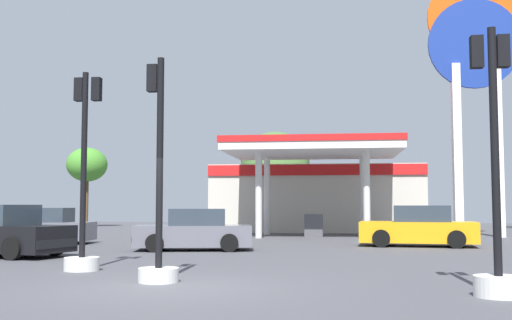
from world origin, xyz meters
The scene contains 11 objects.
ground_plane centered at (0.00, 0.00, 0.00)m, with size 90.00×90.00×0.00m, color #47474C.
gas_station centered at (2.08, 25.62, 2.20)m, with size 12.23×13.64×4.75m.
station_pole_sign centered at (10.17, 20.04, 8.59)m, with size 4.56×0.56×13.30m.
car_0 centered at (6.26, 12.54, 0.70)m, with size 4.48×2.34×1.54m.
car_1 centered at (-8.62, 12.27, 0.66)m, with size 4.18×2.13×1.45m.
car_3 centered at (-1.70, 9.44, 0.65)m, with size 4.22×2.35×1.43m.
traffic_signal_0 centered at (-0.43, 0.70, 1.22)m, with size 0.81×0.81×4.57m.
traffic_signal_1 centered at (5.85, -0.51, 1.38)m, with size 0.82×0.82×4.62m.
traffic_signal_2 centered at (-2.83, 2.63, 1.50)m, with size 0.82×0.82×4.75m.
tree_0 centered at (-14.71, 31.24, 4.47)m, with size 2.92×2.92×5.75m.
tree_1 centered at (-0.89, 30.50, 4.60)m, with size 4.71×4.71×6.61m.
Camera 1 is at (3.12, -11.46, 1.53)m, focal length 43.22 mm.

